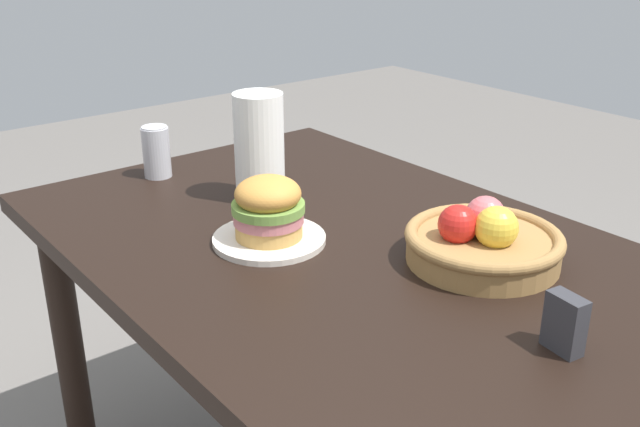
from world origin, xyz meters
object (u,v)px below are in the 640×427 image
soda_can (156,152)px  napkin_holder (565,323)px  plate (269,239)px  fruit_basket (483,241)px  paper_towel_roll (259,147)px  sandwich (268,207)px

soda_can → napkin_holder: (1.07, 0.11, -0.02)m
plate → napkin_holder: size_ratio=2.47×
fruit_basket → plate: bearing=-140.8°
plate → soda_can: (-0.48, 0.01, 0.06)m
plate → napkin_holder: napkin_holder is taller
paper_towel_roll → napkin_holder: bearing=-0.1°
plate → paper_towel_roll: paper_towel_roll is taller
soda_can → fruit_basket: bearing=17.4°
paper_towel_roll → sandwich: bearing=-30.3°
sandwich → fruit_basket: (0.32, 0.26, -0.03)m
sandwich → soda_can: sandwich is taller
plate → soda_can: size_ratio=1.76×
soda_can → paper_towel_roll: paper_towel_roll is taller
plate → soda_can: 0.49m
plate → sandwich: size_ratio=1.57×
plate → fruit_basket: (0.32, 0.26, 0.04)m
napkin_holder → fruit_basket: bearing=160.7°
sandwich → paper_towel_roll: size_ratio=0.59×
plate → sandwich: sandwich is taller
plate → fruit_basket: bearing=39.2°
plate → napkin_holder: 0.59m
napkin_holder → sandwich: bearing=-160.3°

